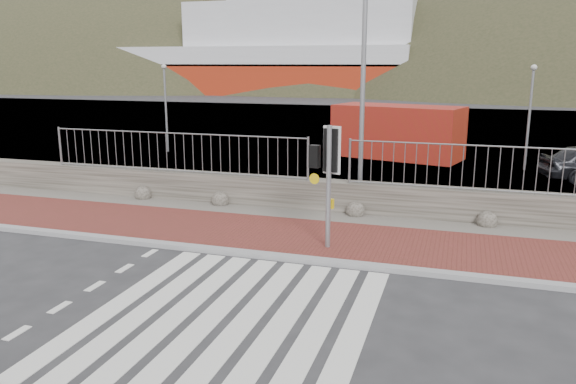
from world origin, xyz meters
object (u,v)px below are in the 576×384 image
(streetlight, at_px, (369,52))
(ferry, at_px, (257,54))
(shipping_container, at_px, (397,132))
(traffic_signal_far, at_px, (327,161))

(streetlight, bearing_deg, ferry, 110.19)
(ferry, relative_size, shipping_container, 8.95)
(ferry, height_order, streetlight, ferry)
(traffic_signal_far, bearing_deg, ferry, -55.92)
(traffic_signal_far, height_order, shipping_container, traffic_signal_far)
(ferry, relative_size, traffic_signal_far, 17.53)
(ferry, xyz_separation_m, streetlight, (25.53, -59.79, -0.88))
(ferry, height_order, shipping_container, ferry)
(traffic_signal_far, distance_m, streetlight, 4.83)
(streetlight, xyz_separation_m, shipping_container, (-0.13, 9.36, -3.32))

